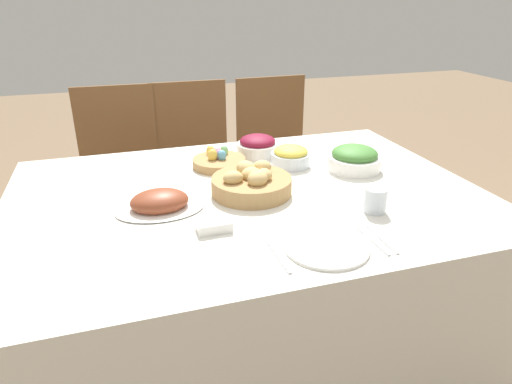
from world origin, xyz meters
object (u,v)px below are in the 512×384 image
(beet_salad_bowl, at_px, (258,146))
(fork, at_px, (278,256))
(knife, at_px, (372,240))
(bread_basket, at_px, (252,183))
(spoon, at_px, (381,238))
(chair_far_left, at_px, (122,173))
(drinking_cup, at_px, (375,200))
(chair_far_center, at_px, (195,165))
(dinner_plate, at_px, (327,247))
(green_salad_bowl, at_px, (354,159))
(chair_far_right, at_px, (277,157))
(butter_dish, at_px, (214,226))
(ham_platter, at_px, (160,203))
(egg_basket, at_px, (219,161))
(pineapple_bowl, at_px, (291,156))

(beet_salad_bowl, height_order, fork, beet_salad_bowl)
(knife, bearing_deg, bread_basket, 117.91)
(knife, height_order, spoon, same)
(chair_far_left, relative_size, drinking_cup, 11.59)
(beet_salad_bowl, relative_size, fork, 1.03)
(chair_far_center, height_order, fork, chair_far_center)
(chair_far_center, height_order, drinking_cup, chair_far_center)
(dinner_plate, height_order, fork, dinner_plate)
(green_salad_bowl, height_order, beet_salad_bowl, green_salad_bowl)
(bread_basket, xyz_separation_m, spoon, (0.27, -0.43, -0.04))
(chair_far_right, xyz_separation_m, beet_salad_bowl, (-0.30, -0.56, 0.27))
(green_salad_bowl, bearing_deg, butter_dish, -152.74)
(ham_platter, height_order, dinner_plate, ham_platter)
(bread_basket, bearing_deg, green_salad_bowl, 12.80)
(spoon, height_order, drinking_cup, drinking_cup)
(egg_basket, xyz_separation_m, knife, (0.29, -0.73, -0.02))
(pineapple_bowl, xyz_separation_m, drinking_cup, (0.11, -0.49, 0.00))
(bread_basket, height_order, butter_dish, bread_basket)
(egg_basket, height_order, spoon, egg_basket)
(chair_far_center, relative_size, chair_far_right, 1.00)
(bread_basket, xyz_separation_m, beet_salad_bowl, (0.15, 0.40, 0.00))
(bread_basket, height_order, drinking_cup, bread_basket)
(chair_far_left, height_order, pineapple_bowl, chair_far_left)
(butter_dish, bearing_deg, knife, -24.92)
(fork, bearing_deg, dinner_plate, -0.91)
(egg_basket, relative_size, spoon, 1.22)
(chair_far_left, height_order, beet_salad_bowl, chair_far_left)
(bread_basket, distance_m, beet_salad_bowl, 0.42)
(chair_far_center, distance_m, butter_dish, 1.23)
(pineapple_bowl, relative_size, butter_dish, 1.57)
(spoon, bearing_deg, knife, -179.09)
(egg_basket, distance_m, fork, 0.73)
(chair_far_left, xyz_separation_m, chair_far_right, (0.89, -0.00, 0.00))
(chair_far_center, bearing_deg, butter_dish, -96.14)
(chair_far_center, distance_m, beet_salad_bowl, 0.65)
(egg_basket, height_order, knife, egg_basket)
(drinking_cup, bearing_deg, green_salad_bowl, 71.49)
(chair_far_center, height_order, spoon, chair_far_center)
(knife, height_order, drinking_cup, drinking_cup)
(chair_far_center, height_order, green_salad_bowl, chair_far_center)
(green_salad_bowl, relative_size, butter_dish, 2.08)
(egg_basket, bearing_deg, dinner_plate, -79.19)
(ham_platter, height_order, knife, ham_platter)
(ham_platter, bearing_deg, drinking_cup, -18.48)
(spoon, bearing_deg, dinner_plate, -179.09)
(ham_platter, bearing_deg, knife, -34.86)
(bread_basket, relative_size, egg_basket, 1.31)
(beet_salad_bowl, bearing_deg, green_salad_bowl, -42.42)
(chair_far_right, height_order, pineapple_bowl, chair_far_right)
(pineapple_bowl, relative_size, fork, 0.91)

